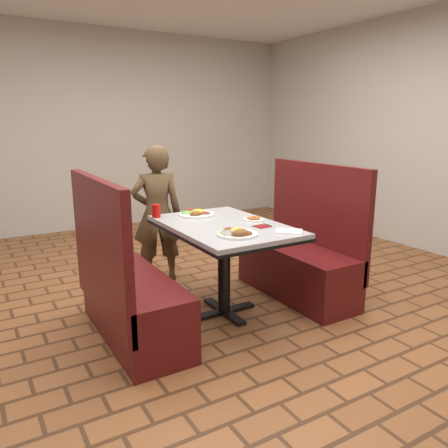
# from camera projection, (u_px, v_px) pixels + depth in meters

# --- Properties ---
(room) EXTENTS (7.00, 7.04, 2.82)m
(room) POSITION_uv_depth(u_px,v_px,m) (224.00, 67.00, 3.13)
(room) COLOR brown
(room) RESTS_ON ground
(dining_table) EXTENTS (0.81, 1.21, 0.75)m
(dining_table) POSITION_uv_depth(u_px,v_px,m) (224.00, 236.00, 3.42)
(dining_table) COLOR #AAACAF
(dining_table) RESTS_ON ground
(booth_bench_left) EXTENTS (0.47, 1.20, 1.17)m
(booth_bench_left) POSITION_uv_depth(u_px,v_px,m) (128.00, 295.00, 3.10)
(booth_bench_left) COLOR #5B1415
(booth_bench_left) RESTS_ON ground
(booth_bench_right) EXTENTS (0.47, 1.20, 1.17)m
(booth_bench_right) POSITION_uv_depth(u_px,v_px,m) (301.00, 259.00, 3.90)
(booth_bench_right) COLOR #5B1415
(booth_bench_right) RESTS_ON ground
(diner_person) EXTENTS (0.55, 0.44, 1.32)m
(diner_person) POSITION_uv_depth(u_px,v_px,m) (157.00, 214.00, 4.19)
(diner_person) COLOR brown
(diner_person) RESTS_ON ground
(near_dinner_plate) EXTENTS (0.29, 0.29, 0.09)m
(near_dinner_plate) POSITION_uv_depth(u_px,v_px,m) (237.00, 231.00, 3.05)
(near_dinner_plate) COLOR white
(near_dinner_plate) RESTS_ON dining_table
(far_dinner_plate) EXTENTS (0.30, 0.30, 0.08)m
(far_dinner_plate) POSITION_uv_depth(u_px,v_px,m) (196.00, 212.00, 3.71)
(far_dinner_plate) COLOR white
(far_dinner_plate) RESTS_ON dining_table
(plantain_plate) EXTENTS (0.18, 0.18, 0.03)m
(plantain_plate) POSITION_uv_depth(u_px,v_px,m) (254.00, 219.00, 3.53)
(plantain_plate) COLOR white
(plantain_plate) RESTS_ON dining_table
(maroon_napkin) EXTENTS (0.12, 0.12, 0.00)m
(maroon_napkin) POSITION_uv_depth(u_px,v_px,m) (262.00, 226.00, 3.32)
(maroon_napkin) COLOR maroon
(maroon_napkin) RESTS_ON dining_table
(spoon_utensil) EXTENTS (0.01, 0.12, 0.00)m
(spoon_utensil) POSITION_uv_depth(u_px,v_px,m) (267.00, 225.00, 3.36)
(spoon_utensil) COLOR silver
(spoon_utensil) RESTS_ON dining_table
(red_tumbler) EXTENTS (0.07, 0.07, 0.11)m
(red_tumbler) POSITION_uv_depth(u_px,v_px,m) (156.00, 211.00, 3.63)
(red_tumbler) COLOR #B9100C
(red_tumbler) RESTS_ON dining_table
(paper_napkin) EXTENTS (0.23, 0.23, 0.01)m
(paper_napkin) POSITION_uv_depth(u_px,v_px,m) (289.00, 231.00, 3.15)
(paper_napkin) COLOR white
(paper_napkin) RESTS_ON dining_table
(knife_utensil) EXTENTS (0.07, 0.16, 0.00)m
(knife_utensil) POSITION_uv_depth(u_px,v_px,m) (243.00, 233.00, 3.08)
(knife_utensil) COLOR silver
(knife_utensil) RESTS_ON dining_table
(fork_utensil) EXTENTS (0.09, 0.13, 0.00)m
(fork_utensil) POSITION_uv_depth(u_px,v_px,m) (236.00, 235.00, 3.04)
(fork_utensil) COLOR #BBBBC0
(fork_utensil) RESTS_ON dining_table
(lettuce_shreds) EXTENTS (0.28, 0.32, 0.00)m
(lettuce_shreds) POSITION_uv_depth(u_px,v_px,m) (224.00, 222.00, 3.47)
(lettuce_shreds) COLOR #96BF4C
(lettuce_shreds) RESTS_ON dining_table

